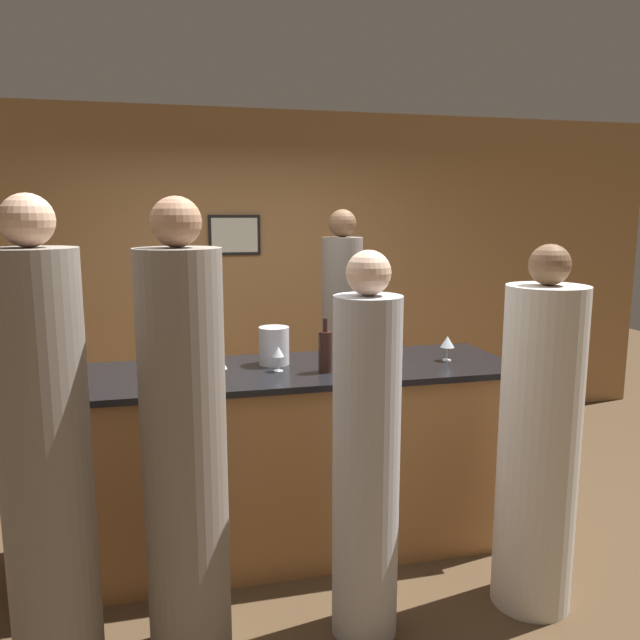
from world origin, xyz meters
TOP-DOWN VIEW (x-y plane):
  - ground_plane at (0.00, 0.00)m, footprint 14.00×14.00m
  - back_wall at (-0.00, 2.06)m, footprint 8.00×0.08m
  - bar_counter at (0.00, 0.00)m, footprint 2.64×0.79m
  - bartender at (0.57, 0.85)m, footprint 0.29×0.29m
  - guest_0 at (0.21, -0.83)m, footprint 0.30×0.30m
  - guest_1 at (-0.58, -0.80)m, footprint 0.35×0.35m
  - guest_2 at (1.09, -0.82)m, footprint 0.38×0.38m
  - guest_3 at (-1.11, -0.84)m, footprint 0.35×0.35m
  - wine_bottle_0 at (-0.41, 0.21)m, footprint 0.07×0.07m
  - wine_bottle_1 at (0.20, -0.13)m, footprint 0.08×0.08m
  - ice_bucket at (-0.04, 0.11)m, footprint 0.17×0.17m
  - wine_glass_0 at (-1.22, -0.22)m, footprint 0.08×0.08m
  - wine_glass_1 at (-0.04, -0.06)m, footprint 0.06×0.06m
  - wine_glass_2 at (0.97, -0.04)m, footprint 0.08×0.08m
  - wine_glass_3 at (-0.38, -0.31)m, footprint 0.07×0.07m

SIDE VIEW (x-z plane):
  - ground_plane at x=0.00m, z-range 0.00..0.00m
  - bar_counter at x=0.00m, z-range 0.00..1.07m
  - guest_2 at x=1.09m, z-range -0.07..1.72m
  - guest_0 at x=0.21m, z-range -0.05..1.73m
  - bartender at x=0.57m, z-range -0.05..1.91m
  - guest_1 at x=-0.58m, z-range -0.07..1.93m
  - guest_3 at x=-1.11m, z-range -0.07..1.94m
  - wine_glass_1 at x=-0.04m, z-range 1.11..1.25m
  - wine_bottle_0 at x=-0.41m, z-range 1.04..1.32m
  - ice_bucket at x=-0.04m, z-range 1.07..1.29m
  - wine_glass_2 at x=0.97m, z-range 1.11..1.26m
  - wine_bottle_1 at x=0.20m, z-range 1.04..1.34m
  - wine_glass_3 at x=-0.38m, z-range 1.12..1.28m
  - wine_glass_0 at x=-1.22m, z-range 1.12..1.28m
  - back_wall at x=0.00m, z-range 0.00..2.80m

